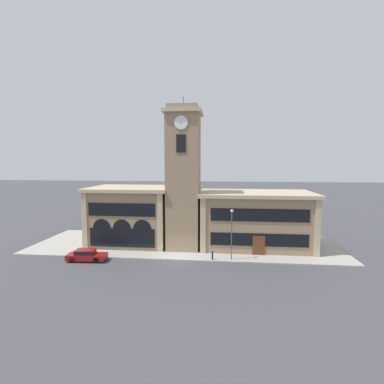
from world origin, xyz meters
name	(u,v)px	position (x,y,z in m)	size (l,w,h in m)	color
ground_plane	(178,261)	(0.00, 0.00, 0.00)	(300.00, 300.00, 0.00)	#424247
sidewalk_kerb	(185,245)	(0.00, 6.71, 0.07)	(41.88, 13.42, 0.15)	#A39E93
clock_tower	(183,179)	(0.00, 5.02, 9.44)	(4.88, 4.88, 19.99)	#937A5B
town_hall_left_wing	(132,215)	(-7.77, 7.14, 4.08)	(11.46, 9.18, 8.10)	#937A5B
town_hall_right_wing	(256,219)	(9.67, 7.15, 3.81)	(15.25, 9.18, 7.57)	#937A5B
parked_car_near	(86,255)	(-10.71, -1.19, 0.72)	(4.62, 1.99, 1.38)	maroon
street_lamp	(232,227)	(6.25, 0.74, 4.05)	(0.36, 0.36, 5.97)	#4C4C51
bollard	(212,255)	(4.04, 0.41, 0.67)	(0.18, 0.18, 1.06)	black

